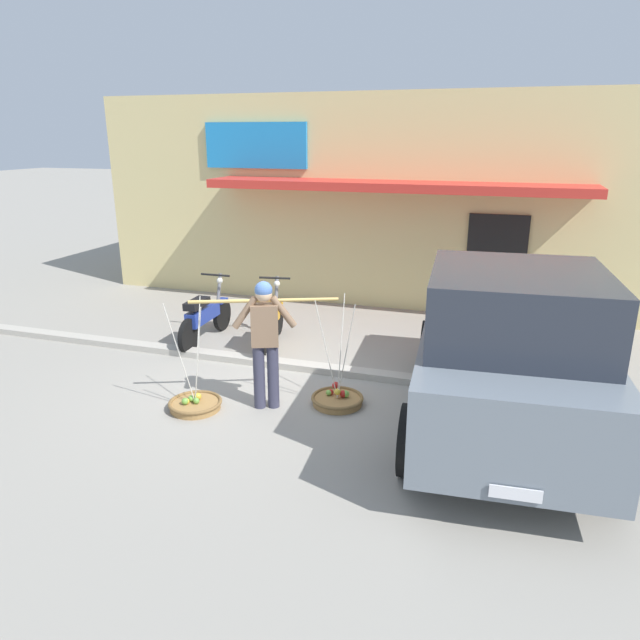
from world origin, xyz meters
name	(u,v)px	position (x,y,z in m)	size (l,w,h in m)	color
ground_plane	(276,386)	(0.00, 0.00, 0.00)	(90.00, 90.00, 0.00)	gray
sidewalk_curb	(293,365)	(0.00, 0.70, 0.05)	(20.00, 0.24, 0.10)	#AEA89C
fruit_vendor	(265,336)	(0.13, -0.64, 0.98)	(1.74, 0.74, 1.70)	#38384C
fruit_basket_left_side	(337,399)	(0.99, -0.29, 0.08)	(0.70, 0.70, 1.45)	#9E7542
fruit_basket_right_side	(195,404)	(-0.73, -0.99, 0.07)	(0.70, 0.70, 1.45)	#9E7542
motorcycle_nearest_shop	(205,316)	(-1.85, 1.37, 0.45)	(0.54, 1.82, 1.09)	black
motorcycle_second_in_row	(269,321)	(-0.71, 1.48, 0.45)	(0.54, 1.81, 1.09)	black
parked_truck	(506,347)	(3.05, -0.25, 1.03)	(2.41, 4.82, 2.10)	slate
storefront_building	(416,193)	(0.83, 6.83, 2.10)	(13.00, 6.00, 4.20)	#DBC684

